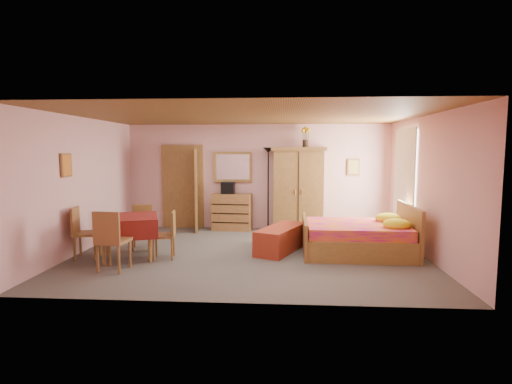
# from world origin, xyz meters

# --- Properties ---
(floor) EXTENTS (6.50, 6.50, 0.00)m
(floor) POSITION_xyz_m (0.00, 0.00, 0.00)
(floor) COLOR #605B55
(floor) RESTS_ON ground
(ceiling) EXTENTS (6.50, 6.50, 0.00)m
(ceiling) POSITION_xyz_m (0.00, 0.00, 2.60)
(ceiling) COLOR brown
(ceiling) RESTS_ON wall_back
(wall_back) EXTENTS (6.50, 0.10, 2.60)m
(wall_back) POSITION_xyz_m (0.00, 2.50, 1.30)
(wall_back) COLOR #E4A5A5
(wall_back) RESTS_ON floor
(wall_front) EXTENTS (6.50, 0.10, 2.60)m
(wall_front) POSITION_xyz_m (0.00, -2.50, 1.30)
(wall_front) COLOR #E4A5A5
(wall_front) RESTS_ON floor
(wall_left) EXTENTS (0.10, 5.00, 2.60)m
(wall_left) POSITION_xyz_m (-3.25, 0.00, 1.30)
(wall_left) COLOR #E4A5A5
(wall_left) RESTS_ON floor
(wall_right) EXTENTS (0.10, 5.00, 2.60)m
(wall_right) POSITION_xyz_m (3.25, 0.00, 1.30)
(wall_right) COLOR #E4A5A5
(wall_right) RESTS_ON floor
(doorway) EXTENTS (1.06, 0.12, 2.15)m
(doorway) POSITION_xyz_m (-1.90, 2.47, 1.02)
(doorway) COLOR #9E6B35
(doorway) RESTS_ON floor
(window) EXTENTS (0.08, 1.40, 1.95)m
(window) POSITION_xyz_m (3.21, 1.20, 1.45)
(window) COLOR white
(window) RESTS_ON wall_right
(picture_left) EXTENTS (0.04, 0.32, 0.42)m
(picture_left) POSITION_xyz_m (-3.22, -0.60, 1.70)
(picture_left) COLOR orange
(picture_left) RESTS_ON wall_left
(picture_back) EXTENTS (0.30, 0.04, 0.40)m
(picture_back) POSITION_xyz_m (2.35, 2.47, 1.55)
(picture_back) COLOR #D8BF59
(picture_back) RESTS_ON wall_back
(chest_of_drawers) EXTENTS (0.98, 0.55, 0.89)m
(chest_of_drawers) POSITION_xyz_m (-0.62, 2.25, 0.45)
(chest_of_drawers) COLOR #A26936
(chest_of_drawers) RESTS_ON floor
(wall_mirror) EXTENTS (0.96, 0.09, 0.75)m
(wall_mirror) POSITION_xyz_m (-0.62, 2.46, 1.55)
(wall_mirror) COLOR silver
(wall_mirror) RESTS_ON wall_back
(stereo) EXTENTS (0.33, 0.25, 0.29)m
(stereo) POSITION_xyz_m (-0.72, 2.27, 1.04)
(stereo) COLOR black
(stereo) RESTS_ON chest_of_drawers
(floor_lamp) EXTENTS (0.29, 0.29, 2.03)m
(floor_lamp) POSITION_xyz_m (0.27, 2.26, 1.01)
(floor_lamp) COLOR black
(floor_lamp) RESTS_ON floor
(wardrobe) EXTENTS (1.32, 0.71, 2.03)m
(wardrobe) POSITION_xyz_m (1.00, 2.21, 1.02)
(wardrobe) COLOR olive
(wardrobe) RESTS_ON floor
(sunflower_vase) EXTENTS (0.20, 0.20, 0.49)m
(sunflower_vase) POSITION_xyz_m (1.16, 2.26, 2.28)
(sunflower_vase) COLOR yellow
(sunflower_vase) RESTS_ON wardrobe
(bed) EXTENTS (2.08, 1.65, 0.95)m
(bed) POSITION_xyz_m (2.03, 0.15, 0.47)
(bed) COLOR #CD1484
(bed) RESTS_ON floor
(bench) EXTENTS (1.06, 1.52, 0.48)m
(bench) POSITION_xyz_m (0.60, 0.24, 0.24)
(bench) COLOR maroon
(bench) RESTS_ON floor
(dining_table) EXTENTS (1.34, 1.34, 0.77)m
(dining_table) POSITION_xyz_m (-2.19, -0.47, 0.39)
(dining_table) COLOR maroon
(dining_table) RESTS_ON floor
(chair_south) EXTENTS (0.50, 0.50, 1.00)m
(chair_south) POSITION_xyz_m (-2.14, -1.21, 0.50)
(chair_south) COLOR #945D32
(chair_south) RESTS_ON floor
(chair_north) EXTENTS (0.47, 0.47, 0.87)m
(chair_north) POSITION_xyz_m (-2.19, 0.23, 0.43)
(chair_north) COLOR #915E31
(chair_north) RESTS_ON floor
(chair_west) EXTENTS (0.50, 0.50, 0.94)m
(chair_west) POSITION_xyz_m (-2.93, -0.54, 0.47)
(chair_west) COLOR olive
(chair_west) RESTS_ON floor
(chair_east) EXTENTS (0.45, 0.45, 0.87)m
(chair_east) POSITION_xyz_m (-1.53, -0.46, 0.43)
(chair_east) COLOR brown
(chair_east) RESTS_ON floor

